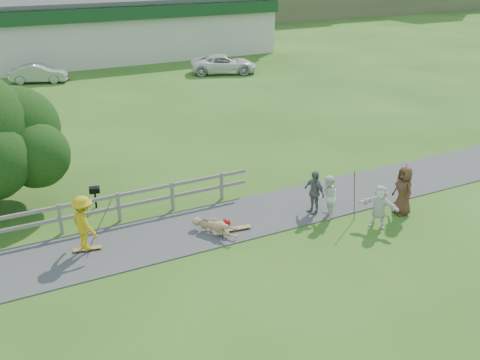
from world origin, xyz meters
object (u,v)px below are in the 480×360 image
(spectator_d, at_px, (379,206))
(car_silver, at_px, (39,74))
(skater_rider, at_px, (85,226))
(spectator_c, at_px, (403,191))
(car_white, at_px, (224,64))
(spectator_b, at_px, (314,192))
(skater_fallen, at_px, (215,226))
(bbq, at_px, (95,198))
(spectator_a, at_px, (328,197))

(spectator_d, height_order, car_silver, spectator_d)
(skater_rider, xyz_separation_m, spectator_c, (10.80, -2.51, 0.00))
(skater_rider, height_order, spectator_d, skater_rider)
(car_silver, height_order, car_white, car_white)
(spectator_b, bearing_deg, skater_fallen, -100.92)
(spectator_d, height_order, bbq, spectator_d)
(spectator_c, bearing_deg, spectator_a, -103.92)
(skater_fallen, bearing_deg, spectator_b, -33.36)
(skater_fallen, bearing_deg, spectator_d, -52.14)
(spectator_b, distance_m, spectator_d, 2.35)
(spectator_b, height_order, bbq, spectator_b)
(spectator_c, distance_m, car_white, 25.11)
(skater_rider, height_order, car_white, skater_rider)
(skater_rider, distance_m, bbq, 3.21)
(bbq, bearing_deg, skater_fallen, -39.79)
(spectator_c, relative_size, bbq, 2.20)
(spectator_b, xyz_separation_m, spectator_c, (2.84, -1.50, 0.09))
(spectator_b, height_order, car_silver, spectator_b)
(spectator_c, bearing_deg, car_white, 175.20)
(skater_rider, bearing_deg, spectator_d, -125.47)
(spectator_a, bearing_deg, car_silver, -142.81)
(skater_rider, distance_m, car_silver, 25.48)
(skater_fallen, height_order, spectator_c, spectator_c)
(spectator_c, xyz_separation_m, bbq, (-9.82, 5.53, -0.50))
(car_silver, bearing_deg, skater_fallen, -157.04)
(spectator_a, relative_size, spectator_d, 1.05)
(spectator_d, bearing_deg, bbq, -158.72)
(car_white, bearing_deg, skater_fallen, 173.88)
(skater_rider, xyz_separation_m, car_silver, (2.11, 25.39, -0.26))
(skater_rider, distance_m, spectator_a, 8.32)
(car_white, bearing_deg, spectator_b, -177.72)
(skater_rider, xyz_separation_m, skater_fallen, (4.08, -0.87, -0.60))
(car_silver, bearing_deg, spectator_d, -146.91)
(car_silver, relative_size, car_white, 0.78)
(spectator_c, distance_m, bbq, 11.28)
(skater_fallen, bearing_deg, car_silver, 63.03)
(spectator_a, height_order, car_white, spectator_a)
(skater_fallen, distance_m, spectator_b, 3.92)
(spectator_c, height_order, bbq, spectator_c)
(spectator_a, distance_m, car_white, 24.82)
(car_white, distance_m, bbq, 23.96)
(bbq, bearing_deg, car_white, 64.81)
(spectator_c, bearing_deg, spectator_b, -112.11)
(skater_rider, xyz_separation_m, spectator_d, (9.38, -2.90, -0.14))
(skater_fallen, height_order, spectator_b, spectator_b)
(skater_rider, bearing_deg, car_silver, -23.06)
(skater_rider, relative_size, bbq, 2.20)
(skater_fallen, xyz_separation_m, car_silver, (-1.96, 26.27, 0.34))
(skater_rider, relative_size, spectator_d, 1.18)
(spectator_b, bearing_deg, spectator_c, 53.40)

